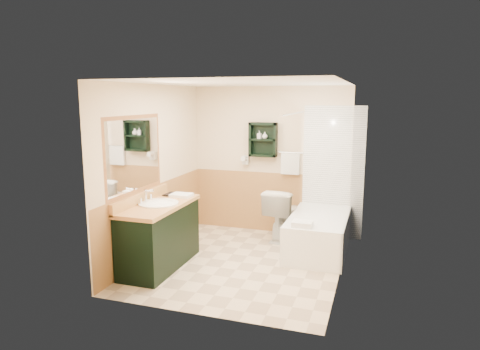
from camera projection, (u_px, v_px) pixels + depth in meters
name	position (u px, v px, depth m)	size (l,w,h in m)	color
floor	(242.00, 262.00, 5.83)	(3.00, 3.00, 0.00)	beige
back_wall	(270.00, 160.00, 7.04)	(2.60, 0.04, 2.40)	#FFE8C7
left_wall	(153.00, 171.00, 6.02)	(0.04, 3.00, 2.40)	#FFE8C7
right_wall	(345.00, 182.00, 5.21)	(0.04, 3.00, 2.40)	#FFE8C7
ceiling	(242.00, 81.00, 5.40)	(2.60, 3.00, 0.04)	white
wainscot_left	(157.00, 219.00, 6.14)	(2.98, 2.98, 1.00)	tan
wainscot_back	(269.00, 202.00, 7.13)	(2.58, 2.58, 1.00)	tan
mirror_frame	(134.00, 155.00, 5.44)	(1.30, 1.30, 1.00)	#985F31
mirror_glass	(134.00, 155.00, 5.44)	(1.20, 1.20, 0.90)	white
tile_right	(346.00, 183.00, 5.95)	(1.50, 1.50, 2.10)	white
tile_back	(333.00, 173.00, 6.71)	(0.95, 0.95, 2.10)	white
tile_accent	(348.00, 121.00, 5.81)	(1.50, 1.50, 0.10)	#14472F
wall_shelf	(263.00, 140.00, 6.90)	(0.45, 0.15, 0.55)	black
hair_dryer	(246.00, 160.00, 7.08)	(0.10, 0.24, 0.18)	silver
towel_bar	(291.00, 153.00, 6.84)	(0.40, 0.06, 0.40)	silver
curtain_rod	(294.00, 113.00, 6.01)	(0.03, 0.03, 1.60)	silver
shower_curtain	(295.00, 171.00, 6.33)	(1.05, 1.05, 1.70)	beige
vanity	(160.00, 235.00, 5.63)	(0.59, 1.35, 0.86)	black
bathtub	(319.00, 234.00, 6.21)	(0.81, 1.50, 0.54)	white
toilet	(283.00, 214.00, 6.77)	(0.46, 0.82, 0.80)	white
counter_towel	(181.00, 195.00, 5.96)	(0.28, 0.22, 0.04)	silver
vanity_book	(166.00, 187.00, 6.07)	(0.17, 0.02, 0.23)	black
tub_towel	(302.00, 224.00, 5.64)	(0.26, 0.22, 0.07)	silver
soap_bottle_a	(259.00, 137.00, 6.91)	(0.06, 0.13, 0.06)	white
soap_bottle_b	(265.00, 136.00, 6.88)	(0.09, 0.11, 0.09)	white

